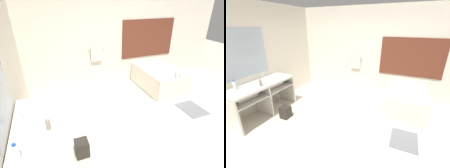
% 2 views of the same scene
% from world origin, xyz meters
% --- Properties ---
extents(ground_plane, '(16.00, 16.00, 0.00)m').
position_xyz_m(ground_plane, '(0.00, 0.00, 0.00)').
color(ground_plane, beige).
rests_on(ground_plane, ground).
extents(wall_back_with_blinds, '(7.40, 0.13, 2.70)m').
position_xyz_m(wall_back_with_blinds, '(0.05, 2.23, 1.35)').
color(wall_back_with_blinds, silver).
rests_on(wall_back_with_blinds, ground_plane).
extents(vanity_counter, '(0.63, 1.66, 0.85)m').
position_xyz_m(vanity_counter, '(-1.87, -0.27, 0.63)').
color(vanity_counter, silver).
rests_on(vanity_counter, ground_plane).
extents(sink_faucet, '(0.09, 0.04, 0.18)m').
position_xyz_m(sink_faucet, '(-2.05, -0.05, 0.94)').
color(sink_faucet, silver).
rests_on(sink_faucet, vanity_counter).
extents(bathtub, '(1.03, 1.51, 0.70)m').
position_xyz_m(bathtub, '(1.34, 1.43, 0.32)').
color(bathtub, silver).
rests_on(bathtub, ground_plane).
extents(water_bottle_1, '(0.07, 0.07, 0.21)m').
position_xyz_m(water_bottle_1, '(-2.05, -0.77, 0.95)').
color(water_bottle_1, white).
rests_on(water_bottle_1, vanity_counter).
extents(soap_dispenser, '(0.06, 0.06, 0.18)m').
position_xyz_m(soap_dispenser, '(-1.72, -0.40, 0.93)').
color(soap_dispenser, gray).
rests_on(soap_dispenser, vanity_counter).
extents(waste_bin, '(0.22, 0.22, 0.29)m').
position_xyz_m(waste_bin, '(-1.29, -0.20, 0.14)').
color(waste_bin, '#2D2823').
rests_on(waste_bin, ground_plane).
extents(bath_mat, '(0.51, 0.63, 0.02)m').
position_xyz_m(bath_mat, '(1.42, 0.17, 0.01)').
color(bath_mat, slate).
rests_on(bath_mat, ground_plane).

